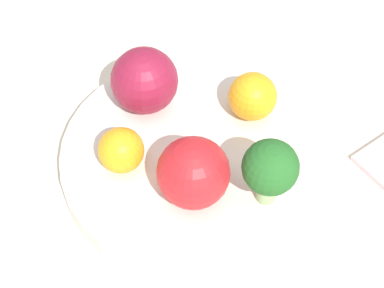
% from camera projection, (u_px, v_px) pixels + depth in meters
% --- Properties ---
extents(ground_plane, '(6.00, 6.00, 0.00)m').
position_uv_depth(ground_plane, '(192.00, 180.00, 0.60)').
color(ground_plane, gray).
extents(table_surface, '(1.20, 1.20, 0.02)m').
position_uv_depth(table_surface, '(192.00, 174.00, 0.59)').
color(table_surface, beige).
rests_on(table_surface, ground_plane).
extents(bowl, '(0.23, 0.23, 0.03)m').
position_uv_depth(bowl, '(192.00, 159.00, 0.57)').
color(bowl, silver).
rests_on(bowl, table_surface).
extents(broccoli, '(0.05, 0.05, 0.07)m').
position_uv_depth(broccoli, '(270.00, 169.00, 0.50)').
color(broccoli, '#99C17A').
rests_on(broccoli, bowl).
extents(apple_red, '(0.06, 0.06, 0.06)m').
position_uv_depth(apple_red, '(193.00, 173.00, 0.51)').
color(apple_red, red).
rests_on(apple_red, bowl).
extents(apple_green, '(0.06, 0.06, 0.06)m').
position_uv_depth(apple_green, '(144.00, 81.00, 0.57)').
color(apple_green, maroon).
rests_on(apple_green, bowl).
extents(orange_front, '(0.04, 0.04, 0.04)m').
position_uv_depth(orange_front, '(253.00, 97.00, 0.57)').
color(orange_front, orange).
rests_on(orange_front, bowl).
extents(orange_back, '(0.04, 0.04, 0.04)m').
position_uv_depth(orange_back, '(121.00, 150.00, 0.54)').
color(orange_back, orange).
rests_on(orange_back, bowl).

